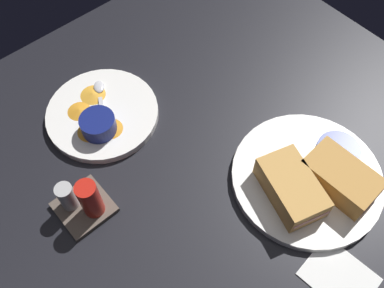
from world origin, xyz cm
name	(u,v)px	position (x,y,z in cm)	size (l,w,h in cm)	color
ground_plane	(215,192)	(0.00, 0.00, -1.50)	(110.00, 110.00, 3.00)	black
plate_sandwich_main	(307,178)	(-9.76, -13.87, 0.80)	(27.71, 27.71, 1.60)	white
sandwich_half_near	(291,187)	(-9.85, -8.61, 4.00)	(14.73, 11.07, 4.80)	tan
sandwich_half_far	(341,178)	(-14.27, -16.58, 4.00)	(13.61, 8.28, 4.80)	#C68C42
ramekin_dark_sauce	(336,154)	(-10.63, -20.04, 3.73)	(7.86, 7.86, 3.96)	navy
spoon_by_dark_ramekin	(317,181)	(-11.73, -14.16, 1.96)	(3.29, 9.96, 0.80)	silver
plate_chips_companion	(103,114)	(27.04, 6.18, 0.80)	(22.58, 22.58, 1.60)	white
ramekin_light_gravy	(98,124)	(23.65, 9.00, 3.48)	(6.84, 6.84, 3.48)	navy
spoon_by_gravy_ramekin	(100,92)	(31.24, 3.79, 1.96)	(9.30, 6.18, 0.80)	silver
plantain_chip_scatter	(93,115)	(27.17, 8.11, 1.90)	(15.45, 11.70, 0.60)	orange
condiment_caddy	(83,201)	(12.03, 20.06, 3.41)	(9.00, 9.00, 9.50)	brown
paper_napkin_folded	(339,277)	(-25.12, -4.41, 0.20)	(11.00, 9.00, 0.40)	white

